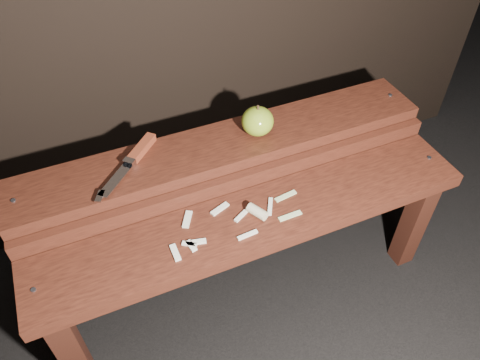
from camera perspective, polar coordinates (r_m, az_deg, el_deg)
name	(u,v)px	position (r m, az deg, el deg)	size (l,w,h in m)	color
ground	(247,287)	(1.59, 0.88, -12.93)	(60.00, 60.00, 0.00)	black
bench_front_tier	(258,234)	(1.27, 2.19, -6.65)	(1.20, 0.20, 0.42)	black
bench_rear_tier	(226,165)	(1.36, -1.76, 1.83)	(1.20, 0.21, 0.50)	black
apple	(258,121)	(1.31, 2.15, 7.18)	(0.09, 0.09, 0.09)	olive
knife	(135,156)	(1.28, -12.63, 2.87)	(0.21, 0.20, 0.02)	maroon
apple_scraps	(241,218)	(1.21, 0.16, -4.64)	(0.37, 0.14, 0.03)	beige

